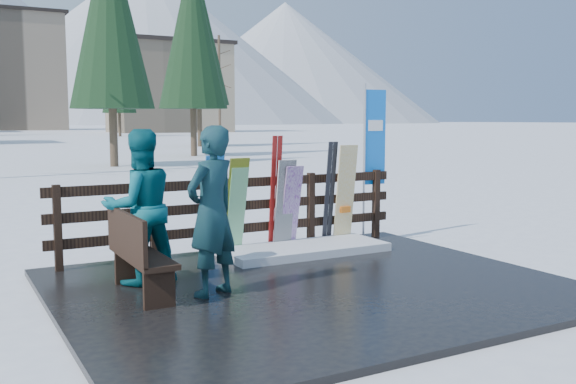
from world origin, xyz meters
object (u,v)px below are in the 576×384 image
bench (136,251)px  snowboard_1 (237,211)px  snowboard_2 (236,206)px  snowboard_4 (285,205)px  person_front (212,211)px  snowboard_0 (212,207)px  rental_flag (373,143)px  person_back (140,207)px  snowboard_3 (291,207)px  snowboard_5 (345,194)px

bench → snowboard_1: snowboard_1 is taller
snowboard_2 → snowboard_4: bearing=0.0°
bench → snowboard_4: (2.73, 1.47, 0.18)m
bench → person_front: size_ratio=0.77×
snowboard_0 → snowboard_4: bearing=0.0°
rental_flag → person_back: size_ratio=1.38×
snowboard_0 → person_front: person_front is taller
snowboard_2 → rental_flag: 2.82m
snowboard_1 → rental_flag: rental_flag is taller
person_front → bench: bearing=-51.2°
bench → snowboard_3: 3.20m
rental_flag → snowboard_0: bearing=-174.9°
rental_flag → person_front: bearing=-150.8°
snowboard_4 → person_back: (-2.52, -0.94, 0.25)m
rental_flag → person_back: (-4.36, -1.21, -0.66)m
snowboard_2 → snowboard_5: bearing=0.0°
bench → person_front: person_front is taller
snowboard_3 → snowboard_2: bearing=180.0°
snowboard_5 → person_front: 3.59m
person_front → person_back: (-0.57, 0.91, -0.02)m
bench → snowboard_2: snowboard_2 is taller
snowboard_4 → snowboard_2: bearing=-180.0°
snowboard_0 → rental_flag: rental_flag is taller
snowboard_1 → snowboard_2: 0.07m
snowboard_0 → snowboard_3: snowboard_0 is taller
snowboard_0 → snowboard_3: size_ratio=1.15×
snowboard_2 → person_front: person_front is taller
snowboard_4 → person_back: size_ratio=0.74×
rental_flag → person_back: rental_flag is taller
snowboard_0 → person_front: size_ratio=0.78×
snowboard_1 → snowboard_2: snowboard_2 is taller
snowboard_1 → snowboard_3: size_ratio=1.01×
snowboard_3 → snowboard_5: 1.02m
snowboard_3 → person_front: (-2.06, -1.85, 0.32)m
snowboard_0 → person_back: (-1.32, -0.94, 0.20)m
bench → rental_flag: size_ratio=0.58×
snowboard_2 → bench: bearing=-142.3°
snowboard_4 → snowboard_1: bearing=180.0°
snowboard_3 → bench: bearing=-152.5°
snowboard_5 → person_front: (-3.07, -1.85, 0.17)m
snowboard_1 → person_back: bearing=-151.1°
snowboard_4 → snowboard_5: size_ratio=0.87×
snowboard_2 → snowboard_3: bearing=0.0°
rental_flag → snowboard_3: bearing=-171.2°
bench → snowboard_4: size_ratio=1.07×
person_back → snowboard_4: bearing=-163.4°
bench → snowboard_3: bearing=27.5°
snowboard_1 → person_back: size_ratio=0.71×
snowboard_2 → snowboard_5: snowboard_5 is taller
bench → snowboard_2: size_ratio=1.01×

